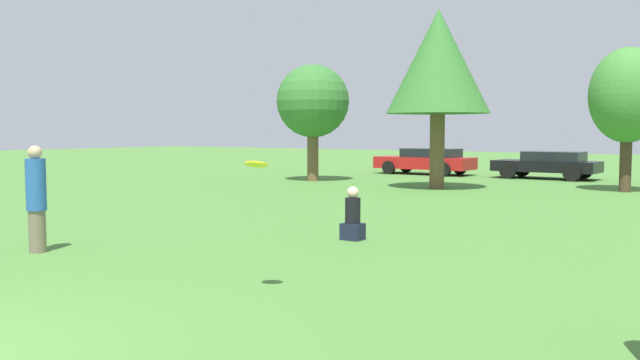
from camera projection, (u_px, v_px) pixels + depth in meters
person_thrower at (36, 198)px, 11.29m from camera, size 0.33×0.33×1.80m
frisbee at (256, 164)px, 8.24m from camera, size 0.30×0.29×0.12m
bystander_sitting at (353, 217)px, 12.62m from camera, size 0.39×0.32×1.00m
tree_0 at (313, 102)px, 27.26m from camera, size 2.95×2.95×4.71m
tree_1 at (438, 63)px, 23.50m from camera, size 3.62×3.62×6.27m
tree_2 at (628, 96)px, 22.26m from camera, size 2.48×2.48×4.80m
parked_car_red at (426, 161)px, 31.47m from camera, size 4.61×2.01×1.22m
parked_car_black at (548, 164)px, 28.51m from camera, size 4.32×2.03×1.17m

